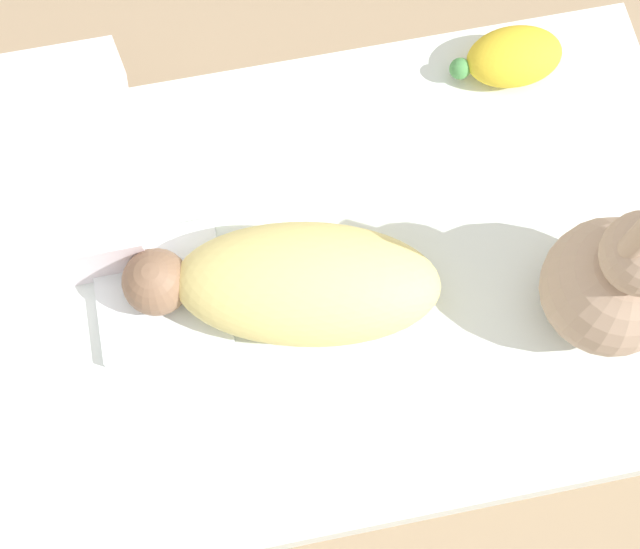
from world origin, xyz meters
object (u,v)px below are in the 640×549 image
(bunny_plush, at_px, (616,281))
(turtle_plush, at_px, (513,57))
(swaddled_baby, at_px, (294,284))
(pillow, at_px, (25,172))

(bunny_plush, bearing_deg, turtle_plush, -87.86)
(swaddled_baby, height_order, bunny_plush, bunny_plush)
(swaddled_baby, distance_m, turtle_plush, 0.55)
(swaddled_baby, relative_size, pillow, 1.34)
(bunny_plush, distance_m, turtle_plush, 0.45)
(pillow, xyz_separation_m, bunny_plush, (-0.84, 0.38, 0.07))
(swaddled_baby, xyz_separation_m, pillow, (0.38, -0.27, -0.01))
(pillow, relative_size, turtle_plush, 1.91)
(bunny_plush, bearing_deg, pillow, -24.23)
(swaddled_baby, distance_m, pillow, 0.47)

